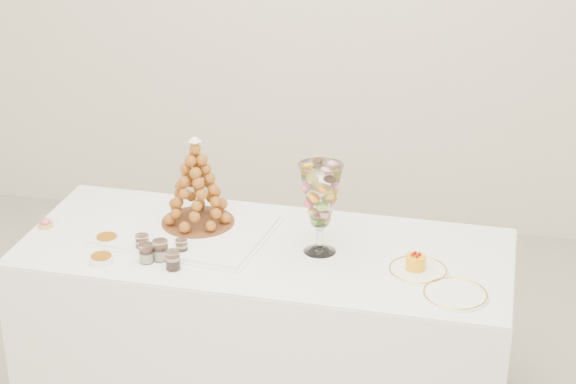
# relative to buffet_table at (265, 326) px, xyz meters

# --- Properties ---
(buffet_table) EXTENTS (1.88, 0.84, 0.70)m
(buffet_table) POSITION_rel_buffet_table_xyz_m (0.00, 0.00, 0.00)
(buffet_table) COLOR white
(buffet_table) RESTS_ON ground
(lace_tray) EXTENTS (0.68, 0.55, 0.02)m
(lace_tray) POSITION_rel_buffet_table_xyz_m (-0.32, 0.06, 0.36)
(lace_tray) COLOR white
(lace_tray) RESTS_ON buffet_table
(macaron_vase) EXTENTS (0.16, 0.16, 0.35)m
(macaron_vase) POSITION_rel_buffet_table_xyz_m (0.21, -0.00, 0.57)
(macaron_vase) COLOR white
(macaron_vase) RESTS_ON buffet_table
(cake_plate) EXTENTS (0.21, 0.21, 0.01)m
(cake_plate) POSITION_rel_buffet_table_xyz_m (0.58, -0.10, 0.35)
(cake_plate) COLOR white
(cake_plate) RESTS_ON buffet_table
(spare_plate) EXTENTS (0.23, 0.23, 0.01)m
(spare_plate) POSITION_rel_buffet_table_xyz_m (0.71, -0.24, 0.35)
(spare_plate) COLOR white
(spare_plate) RESTS_ON buffet_table
(pink_tart) EXTENTS (0.06, 0.06, 0.04)m
(pink_tart) POSITION_rel_buffet_table_xyz_m (-0.87, 0.01, 0.36)
(pink_tart) COLOR tan
(pink_tart) RESTS_ON buffet_table
(verrine_a) EXTENTS (0.06, 0.06, 0.07)m
(verrine_a) POSITION_rel_buffet_table_xyz_m (-0.44, -0.12, 0.38)
(verrine_a) COLOR white
(verrine_a) RESTS_ON buffet_table
(verrine_b) EXTENTS (0.06, 0.06, 0.08)m
(verrine_b) POSITION_rel_buffet_table_xyz_m (-0.35, -0.17, 0.39)
(verrine_b) COLOR white
(verrine_b) RESTS_ON buffet_table
(verrine_c) EXTENTS (0.05, 0.05, 0.06)m
(verrine_c) POSITION_rel_buffet_table_xyz_m (-0.29, -0.12, 0.38)
(verrine_c) COLOR white
(verrine_c) RESTS_ON buffet_table
(verrine_d) EXTENTS (0.06, 0.06, 0.07)m
(verrine_d) POSITION_rel_buffet_table_xyz_m (-0.40, -0.19, 0.39)
(verrine_d) COLOR white
(verrine_d) RESTS_ON buffet_table
(verrine_e) EXTENTS (0.05, 0.05, 0.07)m
(verrine_e) POSITION_rel_buffet_table_xyz_m (-0.29, -0.23, 0.38)
(verrine_e) COLOR white
(verrine_e) RESTS_ON buffet_table
(ramekin_back) EXTENTS (0.09, 0.09, 0.03)m
(ramekin_back) POSITION_rel_buffet_table_xyz_m (-0.59, -0.08, 0.36)
(ramekin_back) COLOR white
(ramekin_back) RESTS_ON buffet_table
(ramekin_front) EXTENTS (0.08, 0.08, 0.03)m
(ramekin_front) POSITION_rel_buffet_table_xyz_m (-0.56, -0.23, 0.36)
(ramekin_front) COLOR white
(ramekin_front) RESTS_ON buffet_table
(croquembouche) EXTENTS (0.30, 0.30, 0.35)m
(croquembouche) POSITION_rel_buffet_table_xyz_m (-0.29, 0.11, 0.54)
(croquembouche) COLOR brown
(croquembouche) RESTS_ON lace_tray
(mousse_cake) EXTENTS (0.07, 0.07, 0.06)m
(mousse_cake) POSITION_rel_buffet_table_xyz_m (0.57, -0.09, 0.39)
(mousse_cake) COLOR #F4A20B
(mousse_cake) RESTS_ON cake_plate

